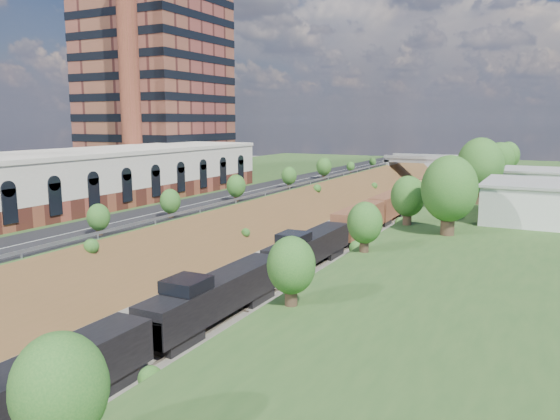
{
  "coord_description": "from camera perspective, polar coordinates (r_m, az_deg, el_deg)",
  "views": [
    {
      "loc": [
        25.86,
        -12.63,
        15.83
      ],
      "look_at": [
        -1.09,
        40.37,
        6.0
      ],
      "focal_mm": 35.0,
      "sensor_mm": 36.0,
      "label": 1
    }
  ],
  "objects": [
    {
      "name": "white_building_far",
      "position": [
        87.15,
        24.94,
        2.57
      ],
      "size": [
        8.0,
        10.0,
        3.6
      ],
      "primitive_type": "cube",
      "color": "silver",
      "rests_on": "platform_right"
    },
    {
      "name": "tree_left_crest",
      "position": [
        50.6,
        -21.79,
        -1.3
      ],
      "size": [
        2.45,
        2.45,
        3.55
      ],
      "color": "#473323",
      "rests_on": "platform_left"
    },
    {
      "name": "embankment_left",
      "position": [
        82.97,
        0.04,
        -1.61
      ],
      "size": [
        10.0,
        180.0,
        10.0
      ],
      "primitive_type": "cube",
      "rotation": [
        0.0,
        0.79,
        0.0
      ],
      "color": "brown",
      "rests_on": "ground"
    },
    {
      "name": "overpass",
      "position": [
        137.53,
        16.08,
        4.47
      ],
      "size": [
        24.5,
        8.3,
        7.4
      ],
      "color": "gray",
      "rests_on": "ground"
    },
    {
      "name": "white_building_near",
      "position": [
        65.28,
        24.62,
        0.76
      ],
      "size": [
        9.0,
        12.0,
        4.0
      ],
      "primitive_type": "cube",
      "color": "silver",
      "rests_on": "platform_right"
    },
    {
      "name": "platform_left",
      "position": [
        94.43,
        -11.95,
        1.07
      ],
      "size": [
        44.0,
        180.0,
        5.0
      ],
      "primitive_type": "cube",
      "color": "#305322",
      "rests_on": "ground"
    },
    {
      "name": "highrise_tower",
      "position": [
        111.05,
        -13.09,
        17.99
      ],
      "size": [
        22.0,
        22.0,
        53.9
      ],
      "color": "brown",
      "rests_on": "platform_left"
    },
    {
      "name": "road",
      "position": [
        84.27,
        -2.69,
        2.03
      ],
      "size": [
        8.0,
        180.0,
        0.1
      ],
      "primitive_type": "cube",
      "color": "black",
      "rests_on": "platform_left"
    },
    {
      "name": "guardrail",
      "position": [
        82.1,
        -0.27,
        2.2
      ],
      "size": [
        0.1,
        171.0,
        0.7
      ],
      "color": "#99999E",
      "rests_on": "platform_left"
    },
    {
      "name": "embankment_right",
      "position": [
        75.81,
        15.06,
        -2.99
      ],
      "size": [
        10.0,
        180.0,
        10.0
      ],
      "primitive_type": "cube",
      "rotation": [
        0.0,
        0.79,
        0.0
      ],
      "color": "brown",
      "rests_on": "ground"
    },
    {
      "name": "tree_right_large",
      "position": [
        53.76,
        17.28,
        2.08
      ],
      "size": [
        5.25,
        5.25,
        7.61
      ],
      "color": "#473323",
      "rests_on": "platform_right"
    },
    {
      "name": "rail_left_track",
      "position": [
        79.58,
        5.45,
        -2.06
      ],
      "size": [
        1.58,
        180.0,
        0.18
      ],
      "primitive_type": "cube",
      "color": "gray",
      "rests_on": "ground"
    },
    {
      "name": "freight_train",
      "position": [
        80.35,
        9.74,
        -0.33
      ],
      "size": [
        2.83,
        129.65,
        4.55
      ],
      "color": "black",
      "rests_on": "ground"
    },
    {
      "name": "smokestack",
      "position": [
        92.85,
        -15.53,
        14.73
      ],
      "size": [
        3.2,
        3.2,
        40.0
      ],
      "primitive_type": "cylinder",
      "color": "brown",
      "rests_on": "platform_left"
    },
    {
      "name": "rail_right_track",
      "position": [
        77.87,
        9.01,
        -2.39
      ],
      "size": [
        1.58,
        180.0,
        0.18
      ],
      "primitive_type": "cube",
      "color": "gray",
      "rests_on": "ground"
    },
    {
      "name": "commercial_building",
      "position": [
        74.28,
        -19.75,
        3.18
      ],
      "size": [
        14.3,
        62.3,
        7.0
      ],
      "color": "brown",
      "rests_on": "platform_left"
    }
  ]
}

